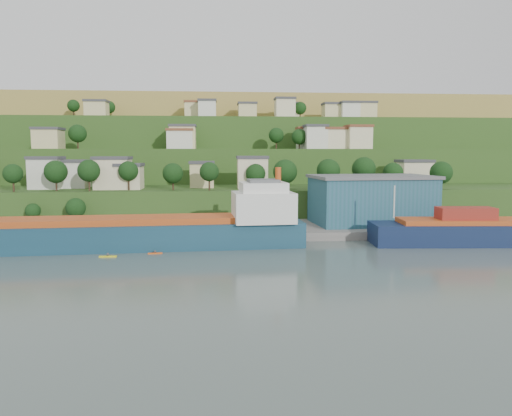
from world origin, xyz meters
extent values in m
plane|color=#4D5E5A|center=(0.00, 0.00, 0.00)|extent=(500.00, 500.00, 0.00)
cube|color=slate|center=(20.00, 28.00, 0.00)|extent=(220.00, 26.00, 4.00)
cube|color=#284719|center=(0.00, 56.00, 0.00)|extent=(260.00, 32.00, 20.00)
cube|color=#284719|center=(0.00, 86.00, 0.00)|extent=(280.00, 32.00, 44.00)
cube|color=#284719|center=(0.00, 116.00, 0.00)|extent=(300.00, 32.00, 70.00)
cube|color=olive|center=(0.00, 190.00, 0.00)|extent=(360.00, 120.00, 96.00)
cube|color=silver|center=(-47.96, 53.83, 14.37)|extent=(8.71, 7.92, 8.74)
cube|color=#3F3F44|center=(-47.96, 53.83, 19.19)|extent=(9.31, 8.52, 0.90)
cube|color=silver|center=(-40.44, 57.42, 13.86)|extent=(7.20, 8.38, 7.72)
cube|color=#3F3F44|center=(-40.44, 57.42, 18.17)|extent=(7.80, 8.98, 0.90)
cube|color=beige|center=(-28.25, 55.29, 13.17)|extent=(8.40, 7.75, 6.34)
cube|color=#3F3F44|center=(-28.25, 55.29, 16.79)|extent=(9.00, 8.35, 0.90)
cube|color=beige|center=(-28.05, 51.15, 14.36)|extent=(9.87, 8.96, 8.73)
cube|color=#3F3F44|center=(-28.05, 51.15, 19.18)|extent=(10.47, 9.56, 0.90)
cube|color=beige|center=(-23.22, 51.04, 13.35)|extent=(7.25, 8.95, 6.70)
cube|color=#3F3F44|center=(-23.22, 51.04, 17.15)|extent=(7.85, 9.55, 0.90)
cube|color=beige|center=(-2.00, 56.77, 13.62)|extent=(7.21, 8.51, 7.24)
cube|color=#3F3F44|center=(-2.00, 56.77, 17.69)|extent=(7.81, 9.11, 0.90)
cube|color=beige|center=(13.17, 50.56, 14.44)|extent=(8.78, 7.77, 8.87)
cube|color=#3F3F44|center=(13.17, 50.56, 19.32)|extent=(9.38, 8.37, 0.90)
cube|color=beige|center=(66.76, 59.10, 13.79)|extent=(9.90, 8.47, 7.58)
cube|color=#3F3F44|center=(66.76, 59.10, 18.03)|extent=(10.50, 9.07, 0.90)
cube|color=beige|center=(-55.97, 82.05, 25.29)|extent=(8.81, 8.91, 6.58)
cube|color=#3F3F44|center=(-55.97, 82.05, 29.03)|extent=(9.41, 9.51, 0.90)
cube|color=silver|center=(-10.83, 89.87, 25.34)|extent=(9.45, 8.12, 6.67)
cube|color=brown|center=(-10.83, 89.87, 29.12)|extent=(10.05, 8.72, 0.90)
cube|color=beige|center=(-9.89, 90.37, 26.12)|extent=(9.47, 8.01, 8.24)
cube|color=#3F3F44|center=(-9.89, 90.37, 30.69)|extent=(10.07, 8.61, 0.90)
cube|color=silver|center=(37.05, 91.00, 25.78)|extent=(7.14, 7.09, 7.56)
cube|color=brown|center=(37.05, 91.00, 30.01)|extent=(7.74, 7.69, 0.90)
cube|color=silver|center=(39.00, 84.28, 26.02)|extent=(7.75, 8.85, 8.04)
cube|color=#3F3F44|center=(39.00, 84.28, 30.49)|extent=(8.35, 9.45, 0.90)
cube|color=beige|center=(41.33, 91.19, 25.12)|extent=(8.89, 7.05, 6.25)
cube|color=#3F3F44|center=(41.33, 91.19, 28.70)|extent=(9.49, 7.65, 0.90)
cube|color=beige|center=(46.16, 83.85, 25.56)|extent=(8.35, 7.50, 7.12)
cube|color=brown|center=(46.16, 83.85, 29.57)|extent=(8.95, 8.10, 0.90)
cube|color=beige|center=(54.54, 82.06, 25.94)|extent=(8.41, 8.69, 7.87)
cube|color=brown|center=(54.54, 82.06, 30.32)|extent=(9.01, 9.29, 0.90)
cube|color=beige|center=(-45.83, 111.42, 38.02)|extent=(8.61, 7.48, 6.04)
cube|color=#3F3F44|center=(-45.83, 111.42, 41.49)|extent=(9.21, 8.08, 0.90)
cube|color=beige|center=(-6.00, 120.03, 38.42)|extent=(9.28, 8.32, 6.83)
cube|color=brown|center=(-6.00, 120.03, 42.28)|extent=(9.88, 8.92, 0.90)
cube|color=silver|center=(-1.05, 113.02, 38.38)|extent=(7.22, 8.32, 6.77)
cube|color=#3F3F44|center=(-1.05, 113.02, 42.22)|extent=(7.82, 8.92, 0.90)
cube|color=beige|center=(16.05, 119.18, 38.15)|extent=(7.67, 8.56, 6.30)
cube|color=#3F3F44|center=(16.05, 119.18, 41.75)|extent=(8.27, 9.16, 0.90)
cube|color=beige|center=(31.50, 112.37, 38.89)|extent=(7.99, 7.91, 7.79)
cube|color=#3F3F44|center=(31.50, 112.37, 43.24)|extent=(8.59, 8.51, 0.90)
cube|color=beige|center=(34.61, 117.51, 38.09)|extent=(7.65, 8.56, 6.18)
cube|color=#3F3F44|center=(34.61, 117.51, 41.63)|extent=(8.25, 9.16, 0.90)
cube|color=beige|center=(53.52, 115.40, 38.05)|extent=(9.81, 7.61, 6.10)
cube|color=#3F3F44|center=(53.52, 115.40, 41.55)|extent=(10.41, 8.21, 0.90)
cube|color=silver|center=(59.25, 112.68, 38.21)|extent=(7.60, 7.54, 6.42)
cube|color=#3F3F44|center=(59.25, 112.68, 41.87)|extent=(8.20, 8.14, 0.90)
cube|color=beige|center=(67.76, 119.55, 38.54)|extent=(9.20, 8.64, 7.09)
cube|color=#3F3F44|center=(67.76, 119.55, 42.54)|extent=(9.80, 9.24, 0.90)
cylinder|color=#382619|center=(-53.11, 42.37, 11.78)|extent=(0.50, 0.50, 3.56)
sphere|color=black|center=(-53.11, 42.37, 15.03)|extent=(5.31, 5.31, 5.31)
cylinder|color=#382619|center=(-42.42, 44.76, 11.83)|extent=(0.50, 0.50, 3.66)
sphere|color=black|center=(-42.42, 44.76, 15.42)|extent=(6.40, 6.40, 6.40)
cylinder|color=#382619|center=(-32.97, 43.12, 12.01)|extent=(0.50, 0.50, 4.03)
sphere|color=black|center=(-32.97, 43.12, 15.72)|extent=(6.18, 6.18, 6.18)
cylinder|color=#382619|center=(-22.65, 45.97, 11.99)|extent=(0.50, 0.50, 3.97)
sphere|color=black|center=(-22.65, 45.97, 15.52)|extent=(5.64, 5.64, 5.64)
cylinder|color=#382619|center=(-10.03, 45.47, 11.61)|extent=(0.50, 0.50, 3.22)
sphere|color=black|center=(-10.03, 45.47, 14.84)|extent=(5.89, 5.89, 5.89)
cylinder|color=#382619|center=(0.39, 42.66, 11.93)|extent=(0.50, 0.50, 3.85)
sphere|color=black|center=(0.39, 42.66, 15.36)|extent=(5.50, 5.50, 5.50)
cylinder|color=#382619|center=(13.82, 45.95, 11.52)|extent=(0.50, 0.50, 3.05)
sphere|color=black|center=(13.82, 45.95, 14.63)|extent=(5.77, 5.77, 5.77)
cylinder|color=#382619|center=(22.37, 45.08, 11.64)|extent=(0.50, 0.50, 3.29)
sphere|color=black|center=(22.37, 45.08, 15.23)|extent=(7.07, 7.07, 7.07)
cylinder|color=#382619|center=(34.99, 44.33, 11.80)|extent=(0.50, 0.50, 3.60)
sphere|color=black|center=(34.99, 44.33, 15.49)|extent=(6.88, 6.88, 6.88)
cylinder|color=#382619|center=(45.93, 45.65, 12.01)|extent=(0.50, 0.50, 4.03)
sphere|color=black|center=(45.93, 45.65, 15.96)|extent=(7.03, 7.03, 7.03)
cylinder|color=#382619|center=(54.38, 44.40, 11.57)|extent=(0.50, 0.50, 3.14)
sphere|color=black|center=(54.38, 44.40, 14.80)|extent=(6.01, 6.01, 6.01)
cylinder|color=#382619|center=(68.10, 42.31, 11.55)|extent=(0.50, 0.50, 3.10)
sphere|color=black|center=(68.10, 42.31, 14.91)|extent=(6.57, 6.57, 6.57)
cylinder|color=#382619|center=(33.18, 85.05, 23.49)|extent=(0.50, 0.50, 2.98)
sphere|color=black|center=(33.18, 85.05, 26.56)|extent=(5.74, 5.74, 5.74)
cylinder|color=#382619|center=(-46.31, 83.20, 23.85)|extent=(0.50, 0.50, 3.70)
sphere|color=black|center=(-46.31, 83.20, 27.44)|extent=(6.33, 6.33, 6.33)
cylinder|color=#382619|center=(-57.32, 120.05, 37.00)|extent=(0.50, 0.50, 4.00)
sphere|color=black|center=(-57.32, 120.05, 40.41)|extent=(5.11, 5.11, 5.11)
cylinder|color=#382619|center=(25.09, 88.88, 23.81)|extent=(0.50, 0.50, 3.62)
sphere|color=black|center=(25.09, 88.88, 27.19)|extent=(5.71, 5.71, 5.71)
cylinder|color=#382619|center=(-43.35, 123.45, 36.87)|extent=(0.50, 0.50, 3.73)
sphere|color=black|center=(-43.35, 123.45, 40.20)|extent=(5.35, 5.35, 5.35)
cylinder|color=#382619|center=(38.18, 113.28, 36.50)|extent=(0.50, 0.50, 3.01)
sphere|color=black|center=(38.18, 113.28, 39.47)|extent=(5.33, 5.33, 5.33)
cube|color=#133549|center=(-16.95, 10.18, 1.64)|extent=(77.30, 16.84, 7.67)
cube|color=#B34717|center=(-19.14, 10.18, 6.14)|extent=(57.48, 13.42, 1.31)
cube|color=silver|center=(12.63, 10.18, 8.77)|extent=(13.81, 11.76, 6.57)
cube|color=silver|center=(12.63, 10.18, 13.15)|extent=(10.39, 9.37, 2.19)
cube|color=#595B5E|center=(12.63, 10.18, 14.57)|extent=(6.97, 6.97, 0.66)
cylinder|color=#B34717|center=(15.92, 10.18, 15.89)|extent=(1.39, 1.39, 3.29)
cube|color=#0D1A3A|center=(68.62, 8.11, 1.35)|extent=(62.85, 14.70, 6.85)
cube|color=#B34717|center=(66.54, 8.11, 5.29)|extent=(46.15, 11.67, 1.04)
cylinder|color=silver|center=(41.63, 8.11, 9.86)|extent=(0.35, 0.35, 7.27)
cube|color=maroon|center=(58.24, 8.11, 7.16)|extent=(12.79, 6.05, 2.70)
cube|color=#1F525F|center=(43.24, 29.39, 8.00)|extent=(31.25, 20.18, 12.00)
cube|color=#595B5E|center=(43.24, 29.39, 14.40)|extent=(32.33, 21.25, 0.80)
cube|color=silver|center=(-46.89, 21.19, 1.60)|extent=(4.20, 2.18, 0.80)
cube|color=#E15414|center=(-10.42, 3.38, 0.11)|extent=(2.98, 0.79, 0.22)
sphere|color=#3F3F44|center=(-10.42, 3.38, 0.48)|extent=(0.52, 0.52, 0.52)
cube|color=yellow|center=(-19.41, 0.81, 0.13)|extent=(3.46, 0.63, 0.26)
sphere|color=#3F3F44|center=(-19.41, 0.81, 0.56)|extent=(0.61, 0.61, 0.61)
camera|label=1|loc=(2.15, -99.02, 20.76)|focal=35.00mm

